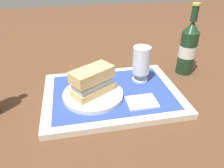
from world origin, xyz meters
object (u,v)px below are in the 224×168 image
Objects in this scene: plate at (93,95)px; beer_glass at (141,63)px; sandwich at (93,81)px; beer_bottle at (188,48)px.

plate is 0.20m from beer_glass.
beer_glass is at bearing -9.71° from sandwich.
beer_bottle reaches higher than plate.
beer_glass is at bearing 21.84° from plate.
beer_bottle is (0.20, 0.06, 0.02)m from beer_glass.
beer_glass is 0.47× the size of beer_bottle.
sandwich is at bearing -158.33° from beer_glass.
plate is at bearing -158.16° from beer_glass.
beer_bottle is at bearing 19.10° from plate.
beer_bottle is (0.38, 0.13, 0.08)m from plate.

